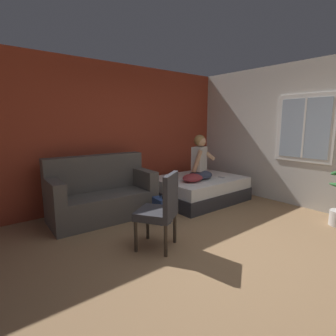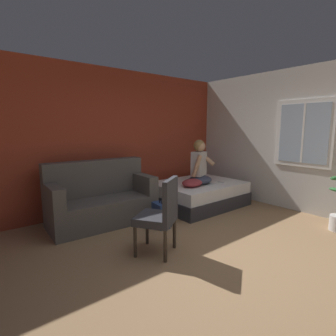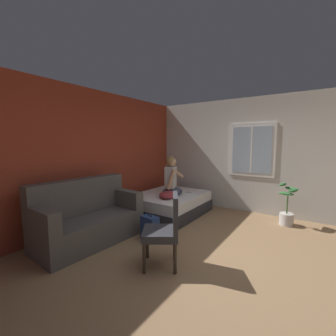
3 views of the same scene
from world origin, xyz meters
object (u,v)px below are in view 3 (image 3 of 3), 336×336
at_px(cell_phone, 188,192).
at_px(potted_plant, 287,210).
at_px(person_seated, 172,179).
at_px(couch, 87,218).
at_px(side_chair, 166,227).
at_px(backpack, 150,228).
at_px(bed, 170,204).
at_px(throw_pillow, 168,195).

xyz_separation_m(cell_phone, potted_plant, (0.38, -2.04, -0.18)).
bearing_deg(person_seated, couch, 167.63).
distance_m(side_chair, potted_plant, 2.85).
relative_size(cell_phone, potted_plant, 0.17).
height_order(person_seated, backpack, person_seated).
bearing_deg(bed, potted_plant, -73.07).
bearing_deg(side_chair, cell_phone, 21.61).
relative_size(side_chair, throw_pillow, 2.04).
relative_size(side_chair, backpack, 2.14).
bearing_deg(backpack, bed, 20.18).
bearing_deg(side_chair, couch, 94.19).
distance_m(couch, cell_phone, 2.41).
distance_m(backpack, potted_plant, 2.77).
relative_size(couch, person_seated, 1.99).
bearing_deg(person_seated, throw_pillow, -162.04).
bearing_deg(throw_pillow, cell_phone, -9.71).
distance_m(side_chair, person_seated, 2.14).
xyz_separation_m(side_chair, throw_pillow, (1.52, 1.00, 0.02)).
relative_size(throw_pillow, potted_plant, 0.56).
xyz_separation_m(backpack, throw_pillow, (0.98, 0.30, 0.36)).
height_order(bed, person_seated, person_seated).
relative_size(bed, cell_phone, 12.17).
bearing_deg(throw_pillow, person_seated, 17.96).
xyz_separation_m(bed, backpack, (-1.33, -0.49, -0.04)).
relative_size(person_seated, cell_phone, 6.08).
distance_m(side_chair, throw_pillow, 1.82).
height_order(bed, cell_phone, cell_phone).
bearing_deg(bed, couch, 170.75).
xyz_separation_m(bed, cell_phone, (0.33, -0.31, 0.25)).
xyz_separation_m(bed, throw_pillow, (-0.36, -0.19, 0.31)).
distance_m(cell_phone, potted_plant, 2.08).
relative_size(backpack, cell_phone, 3.18).
xyz_separation_m(side_chair, cell_phone, (2.21, 0.88, -0.05)).
bearing_deg(cell_phone, person_seated, -35.96).
bearing_deg(backpack, potted_plant, -42.29).
relative_size(bed, side_chair, 1.79).
height_order(bed, side_chair, side_chair).
distance_m(person_seated, backpack, 1.47).
height_order(side_chair, person_seated, person_seated).
bearing_deg(potted_plant, bed, 106.93).
bearing_deg(cell_phone, potted_plant, 92.81).
distance_m(bed, couch, 2.02).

